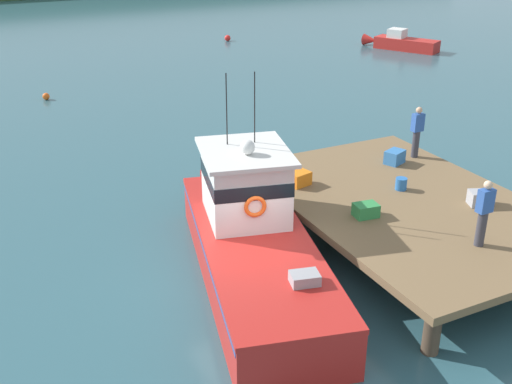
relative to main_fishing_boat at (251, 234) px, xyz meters
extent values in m
plane|color=#2D5660|center=(-0.34, -0.48, -1.01)|extent=(200.00, 200.00, 0.00)
cylinder|color=#4C3D2D|center=(1.86, -4.58, -0.51)|extent=(0.36, 0.36, 1.00)
cylinder|color=#4C3D2D|center=(1.86, 3.62, -0.51)|extent=(0.36, 0.36, 1.00)
cylinder|color=#4C3D2D|center=(7.06, 3.62, -0.51)|extent=(0.36, 0.36, 1.00)
cube|color=brown|center=(4.46, -0.48, 0.09)|extent=(6.00, 9.00, 0.20)
cube|color=red|center=(-0.14, -0.55, -0.46)|extent=(4.34, 8.37, 1.10)
cone|color=red|center=(1.03, 4.21, -0.46)|extent=(1.50, 2.01, 1.10)
cube|color=#234C9E|center=(-0.14, -0.55, -0.01)|extent=(4.32, 8.22, 0.12)
cube|color=red|center=(-0.14, -0.55, 0.15)|extent=(4.38, 8.38, 0.12)
cube|color=silver|center=(0.15, 0.62, 0.99)|extent=(2.37, 2.59, 1.80)
cube|color=black|center=(0.15, 0.62, 1.31)|extent=(2.39, 2.61, 0.36)
cube|color=silver|center=(0.15, 0.62, 1.94)|extent=(2.68, 2.94, 0.10)
sphere|color=white|center=(0.08, 0.33, 2.17)|extent=(0.36, 0.36, 0.36)
cylinder|color=black|center=(-0.07, 1.19, 2.89)|extent=(0.03, 0.03, 1.80)
cylinder|color=black|center=(0.61, 1.02, 2.89)|extent=(0.03, 0.03, 1.80)
cube|color=#939399|center=(-0.13, -2.82, 0.27)|extent=(0.69, 0.57, 0.36)
torus|color=orange|center=(-1.19, -3.17, 0.15)|extent=(0.68, 0.68, 0.12)
torus|color=#EA5119|center=(-0.12, -0.49, 0.99)|extent=(0.55, 0.23, 0.54)
cube|color=#3370B2|center=(5.85, 1.89, 0.40)|extent=(0.72, 0.63, 0.41)
cube|color=#2D8442|center=(2.89, -0.75, 0.36)|extent=(0.65, 0.51, 0.34)
cube|color=orange|center=(2.38, 1.74, 0.39)|extent=(0.69, 0.57, 0.39)
cube|color=#9E9EA3|center=(6.01, -1.54, 0.39)|extent=(0.72, 0.64, 0.39)
cylinder|color=#2866B2|center=(4.77, 0.21, 0.36)|extent=(0.32, 0.32, 0.34)
cylinder|color=#383842|center=(4.37, -3.17, 0.62)|extent=(0.22, 0.22, 0.86)
cube|color=#2D56A8|center=(4.37, -3.17, 1.33)|extent=(0.36, 0.22, 0.56)
sphere|color=beige|center=(4.37, -3.17, 1.72)|extent=(0.20, 0.20, 0.20)
cylinder|color=#383842|center=(6.77, 2.06, 0.62)|extent=(0.22, 0.22, 0.86)
cube|color=#2D56A8|center=(6.77, 2.06, 1.33)|extent=(0.36, 0.22, 0.56)
sphere|color=tan|center=(6.77, 2.06, 1.72)|extent=(0.20, 0.20, 0.20)
cube|color=red|center=(21.15, 20.19, -0.64)|extent=(3.08, 4.21, 0.74)
cone|color=red|center=(19.93, 22.43, -0.64)|extent=(1.14, 1.25, 0.74)
cube|color=silver|center=(20.81, 20.82, 0.01)|extent=(1.40, 1.39, 0.56)
sphere|color=#EA5B19|center=(-1.94, 18.48, -0.84)|extent=(0.34, 0.34, 0.34)
sphere|color=red|center=(11.98, 28.23, -0.80)|extent=(0.41, 0.41, 0.41)
camera|label=1|loc=(-6.03, -12.40, 7.33)|focal=44.17mm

